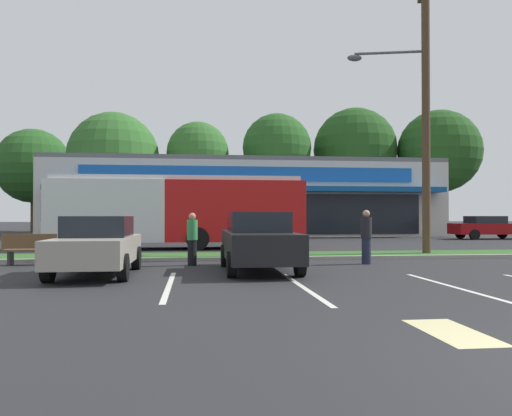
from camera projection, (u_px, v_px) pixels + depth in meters
The scene contains 22 objects.
grass_median at pixel (310, 255), 18.50m from camera, with size 56.00×2.20×0.12m, color #2D5B23.
curb_lip at pixel (318, 258), 17.29m from camera, with size 56.00×0.24×0.12m, color #99968C.
parking_stripe_0 at pixel (169, 285), 10.95m from camera, with size 0.12×4.80×0.01m, color silver.
parking_stripe_1 at pixel (303, 287), 10.64m from camera, with size 0.12×4.80×0.01m, color silver.
parking_stripe_2 at pixel (457, 288), 10.58m from camera, with size 0.12×4.80×0.01m, color silver.
lot_arrow at pixel (452, 332), 6.55m from camera, with size 0.70×1.60×0.01m, color beige.
storefront_building at pixel (242, 199), 40.74m from camera, with size 28.27×14.16×5.59m.
tree_far_left at pixel (33, 166), 47.93m from camera, with size 6.97×6.97×9.65m.
tree_left at pixel (113, 158), 45.71m from camera, with size 8.13×8.13×10.76m.
tree_mid_left at pixel (198, 153), 46.85m from camera, with size 5.70×5.70×10.12m.
tree_mid at pixel (277, 148), 48.48m from camera, with size 6.55×6.55×11.20m.
tree_mid_right at pixel (355, 150), 50.44m from camera, with size 8.22×8.22×12.13m.
tree_right at pixel (439, 151), 49.24m from camera, with size 7.95×7.95×11.69m.
utility_pole at pixel (422, 104), 18.87m from camera, with size 3.16×2.36×10.55m.
city_bus at pixel (178, 210), 23.01m from camera, with size 11.28×2.71×3.25m.
bus_stop_bench at pixel (31, 249), 15.39m from camera, with size 1.60×0.45×0.95m.
car_1 at pixel (97, 245), 12.85m from camera, with size 1.87×4.25×1.49m.
car_2 at pixel (125, 228), 29.58m from camera, with size 4.49×1.89×1.48m.
car_3 at pixel (259, 241), 13.79m from camera, with size 1.90×4.35×1.60m.
car_4 at pixel (488, 227), 32.37m from camera, with size 4.69×1.90×1.46m.
pedestrian_near_bench at pixel (366, 237), 15.74m from camera, with size 0.34×0.34×1.67m.
pedestrian_by_pole at pixel (192, 239), 15.29m from camera, with size 0.32×0.32×1.58m.
Camera 1 is at (-4.16, -4.16, 1.51)m, focal length 35.77 mm.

